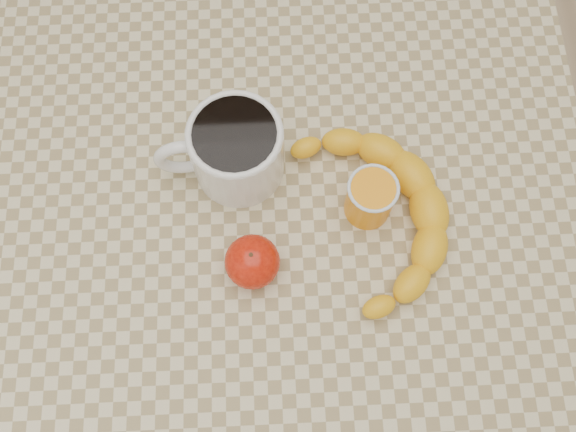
{
  "coord_description": "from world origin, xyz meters",
  "views": [
    {
      "loc": [
        -0.01,
        -0.26,
        1.52
      ],
      "look_at": [
        0.0,
        0.0,
        0.77
      ],
      "focal_mm": 40.0,
      "sensor_mm": 36.0,
      "label": 1
    }
  ],
  "objects_px": {
    "table": "(288,241)",
    "coffee_mug": "(234,149)",
    "banana": "(377,214)",
    "apple": "(252,262)",
    "orange_juice_glass": "(370,198)"
  },
  "relations": [
    {
      "from": "apple",
      "to": "banana",
      "type": "distance_m",
      "value": 0.17
    },
    {
      "from": "apple",
      "to": "table",
      "type": "bearing_deg",
      "value": 52.79
    },
    {
      "from": "table",
      "to": "orange_juice_glass",
      "type": "xyz_separation_m",
      "value": [
        0.1,
        0.01,
        0.12
      ]
    },
    {
      "from": "coffee_mug",
      "to": "banana",
      "type": "distance_m",
      "value": 0.19
    },
    {
      "from": "orange_juice_glass",
      "to": "banana",
      "type": "height_order",
      "value": "orange_juice_glass"
    },
    {
      "from": "table",
      "to": "banana",
      "type": "distance_m",
      "value": 0.16
    },
    {
      "from": "banana",
      "to": "coffee_mug",
      "type": "bearing_deg",
      "value": 144.92
    },
    {
      "from": "apple",
      "to": "coffee_mug",
      "type": "bearing_deg",
      "value": 97.29
    },
    {
      "from": "coffee_mug",
      "to": "apple",
      "type": "distance_m",
      "value": 0.14
    },
    {
      "from": "table",
      "to": "coffee_mug",
      "type": "relative_size",
      "value": 4.78
    },
    {
      "from": "coffee_mug",
      "to": "table",
      "type": "bearing_deg",
      "value": -51.16
    },
    {
      "from": "coffee_mug",
      "to": "banana",
      "type": "xyz_separation_m",
      "value": [
        0.17,
        -0.08,
        -0.03
      ]
    },
    {
      "from": "table",
      "to": "orange_juice_glass",
      "type": "relative_size",
      "value": 10.94
    },
    {
      "from": "table",
      "to": "coffee_mug",
      "type": "distance_m",
      "value": 0.17
    },
    {
      "from": "apple",
      "to": "banana",
      "type": "relative_size",
      "value": 0.2
    }
  ]
}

